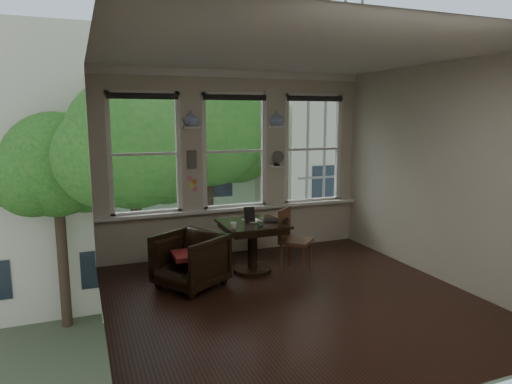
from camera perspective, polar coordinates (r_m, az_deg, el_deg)
name	(u,v)px	position (r m, az deg, el deg)	size (l,w,h in m)	color
ground	(292,299)	(5.91, 4.55, -13.21)	(4.50, 4.50, 0.00)	black
ceiling	(296,53)	(5.50, 4.98, 16.98)	(4.50, 4.50, 0.00)	silver
wall_back	(234,163)	(7.58, -2.77, 3.60)	(4.50, 4.50, 0.00)	beige
wall_front	(426,221)	(3.66, 20.47, -3.45)	(4.50, 4.50, 0.00)	beige
wall_left	(97,193)	(4.96, -19.29, -0.10)	(4.50, 4.50, 0.00)	beige
wall_right	(440,173)	(6.80, 22.04, 2.22)	(4.50, 4.50, 0.00)	beige
window_left	(145,154)	(7.23, -13.77, 4.64)	(1.10, 0.12, 1.90)	white
window_center	(234,151)	(7.56, -2.78, 5.10)	(1.10, 0.12, 1.90)	white
window_right	(312,149)	(8.14, 6.98, 5.36)	(1.10, 0.12, 1.90)	white
shelf_left	(192,127)	(7.24, -8.04, 7.99)	(0.26, 0.16, 0.03)	white
shelf_right	(277,127)	(7.71, 2.60, 8.17)	(0.26, 0.16, 0.03)	white
intercom	(192,159)	(7.30, -8.01, 4.08)	(0.14, 0.06, 0.28)	#59544F
sticky_notes	(192,181)	(7.35, -7.95, 1.36)	(0.16, 0.01, 0.24)	pink
desk_fan	(277,161)	(7.73, 2.63, 3.94)	(0.20, 0.20, 0.24)	#59544F
vase_left	(191,118)	(7.24, -8.07, 9.09)	(0.24, 0.24, 0.25)	white
vase_right	(277,118)	(7.71, 2.61, 9.20)	(0.24, 0.24, 0.25)	white
table	(252,247)	(6.74, -0.44, -6.92)	(0.90, 0.90, 0.75)	black
armchair_left	(190,260)	(6.22, -8.23, -8.47)	(0.79, 0.81, 0.74)	black
cushion_red	(190,255)	(6.20, -8.25, -7.77)	(0.45, 0.45, 0.06)	maroon
side_chair_right	(296,240)	(6.80, 5.05, -6.05)	(0.42, 0.42, 0.92)	#492D1A
laptop	(277,221)	(6.67, 2.66, -3.64)	(0.36, 0.23, 0.03)	black
mug	(234,225)	(6.29, -2.81, -4.19)	(0.09, 0.09, 0.09)	white
drinking_glass	(261,224)	(6.37, 0.57, -3.97)	(0.11, 0.11, 0.09)	white
tablet	(249,214)	(6.65, -0.82, -2.82)	(0.16, 0.02, 0.22)	black
papers	(253,220)	(6.76, -0.43, -3.55)	(0.22, 0.30, 0.00)	silver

